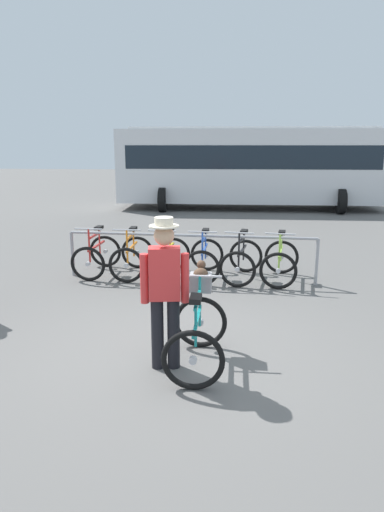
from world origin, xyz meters
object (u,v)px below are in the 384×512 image
racked_bike_yellow (168,258)px  racked_bike_blue (204,259)px  person_with_featured_bike (165,288)px  bus_distant (250,163)px  racked_bike_red (97,255)px  racked_bike_black (242,260)px  featured_bicycle (198,322)px  racked_bike_orange (132,257)px  racked_bike_lime (280,262)px

racked_bike_yellow → racked_bike_blue: size_ratio=1.03×
person_with_featured_bike → bus_distant: 13.40m
racked_bike_blue → bus_distant: 9.89m
racked_bike_red → racked_bike_black: (2.80, -0.12, -0.00)m
racked_bike_black → featured_bicycle: 3.41m
racked_bike_red → racked_bike_blue: bearing=-2.4°
racked_bike_red → racked_bike_yellow: size_ratio=0.98×
racked_bike_orange → bus_distant: bearing=75.6°
racked_bike_yellow → bus_distant: (1.79, 9.71, 1.37)m
racked_bike_red → featured_bicycle: bearing=-57.1°
racked_bike_black → person_with_featured_bike: size_ratio=0.69×
featured_bicycle → bus_distant: 13.23m
racked_bike_black → racked_bike_lime: same height
featured_bicycle → bus_distant: bus_distant is taller
racked_bike_lime → racked_bike_black: bearing=177.6°
racked_bike_red → racked_bike_orange: size_ratio=1.05×
racked_bike_black → featured_bicycle: featured_bicycle is taller
racked_bike_orange → bus_distant: size_ratio=0.11×
racked_bike_black → racked_bike_orange: bearing=177.6°
person_with_featured_bike → bus_distant: bearing=84.5°
racked_bike_yellow → racked_bike_lime: same height
racked_bike_red → racked_bike_orange: bearing=-2.4°
racked_bike_orange → racked_bike_yellow: same height
racked_bike_orange → racked_bike_lime: (2.80, -0.12, -0.00)m
bus_distant → racked_bike_yellow: bearing=-100.5°
racked_bike_orange → racked_bike_black: same height
racked_bike_yellow → racked_bike_black: (1.40, -0.06, -0.00)m
racked_bike_red → featured_bicycle: featured_bicycle is taller
racked_bike_lime → featured_bicycle: (-1.24, -3.34, 0.12)m
racked_bike_red → racked_bike_lime: (3.50, -0.15, -0.00)m
racked_bike_red → racked_bike_lime: bearing=-2.4°
racked_bike_blue → featured_bicycle: 3.40m
racked_bike_blue → bus_distant: (1.09, 9.74, 1.37)m
racked_bike_lime → person_with_featured_bike: person_with_featured_bike is taller
racked_bike_red → racked_bike_yellow: 1.40m
bus_distant → racked_bike_black: bearing=-92.3°
racked_bike_red → person_with_featured_bike: 4.17m
racked_bike_lime → featured_bicycle: size_ratio=0.97×
racked_bike_orange → featured_bicycle: 3.79m
racked_bike_lime → bus_distant: size_ratio=0.12×
racked_bike_blue → bus_distant: size_ratio=0.11×
racked_bike_yellow → featured_bicycle: bearing=-76.0°
racked_bike_yellow → racked_bike_blue: 0.70m
racked_bike_blue → racked_bike_lime: size_ratio=0.97×
racked_bike_yellow → featured_bicycle: featured_bicycle is taller
racked_bike_blue → racked_bike_black: same height
featured_bicycle → racked_bike_red: bearing=122.9°
racked_bike_red → featured_bicycle: (2.25, -3.49, 0.12)m
racked_bike_blue → racked_bike_yellow: bearing=177.6°
racked_bike_orange → racked_bike_lime: bearing=-2.4°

